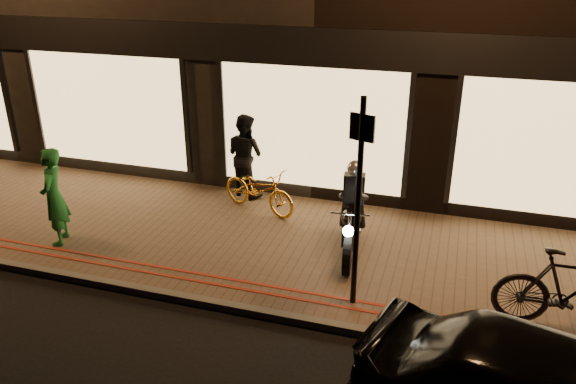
{
  "coord_description": "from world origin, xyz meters",
  "views": [
    {
      "loc": [
        2.67,
        -6.13,
        4.76
      ],
      "look_at": [
        0.14,
        1.98,
        1.1
      ],
      "focal_mm": 35.0,
      "sensor_mm": 36.0,
      "label": 1
    }
  ],
  "objects_px": {
    "sign_post": "(358,195)",
    "bicycle_gold": "(259,190)",
    "person_green": "(54,197)",
    "motorcycle": "(352,219)"
  },
  "relations": [
    {
      "from": "sign_post",
      "to": "person_green",
      "type": "height_order",
      "value": "sign_post"
    },
    {
      "from": "motorcycle",
      "to": "bicycle_gold",
      "type": "height_order",
      "value": "motorcycle"
    },
    {
      "from": "sign_post",
      "to": "person_green",
      "type": "relative_size",
      "value": 1.77
    },
    {
      "from": "sign_post",
      "to": "person_green",
      "type": "xyz_separation_m",
      "value": [
        -5.19,
        0.29,
        -0.83
      ]
    },
    {
      "from": "motorcycle",
      "to": "sign_post",
      "type": "xyz_separation_m",
      "value": [
        0.33,
        -1.43,
        1.06
      ]
    },
    {
      "from": "motorcycle",
      "to": "person_green",
      "type": "height_order",
      "value": "person_green"
    },
    {
      "from": "sign_post",
      "to": "bicycle_gold",
      "type": "bearing_deg",
      "value": 133.08
    },
    {
      "from": "sign_post",
      "to": "bicycle_gold",
      "type": "relative_size",
      "value": 1.79
    },
    {
      "from": "sign_post",
      "to": "bicycle_gold",
      "type": "height_order",
      "value": "sign_post"
    },
    {
      "from": "person_green",
      "to": "bicycle_gold",
      "type": "bearing_deg",
      "value": 104.54
    }
  ]
}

